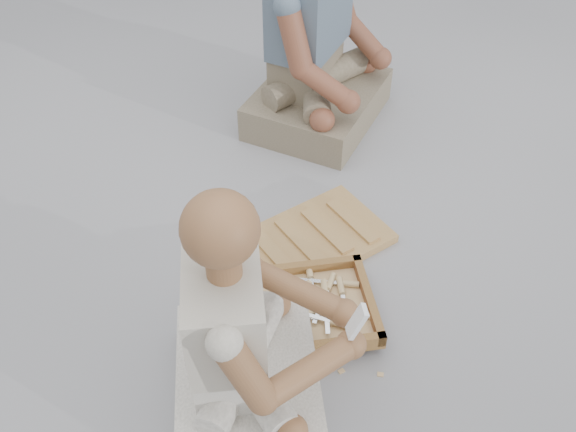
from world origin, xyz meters
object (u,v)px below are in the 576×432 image
carved_panel (314,239)px  tool_tray (306,309)px  craftsman (243,342)px  companion (317,56)px

carved_panel → tool_tray: size_ratio=0.98×
carved_panel → craftsman: size_ratio=0.65×
tool_tray → craftsman: bearing=-150.2°
carved_panel → companion: size_ratio=0.54×
tool_tray → companion: size_ratio=0.55×
carved_panel → craftsman: (-0.49, -0.47, 0.26)m
tool_tray → craftsman: (-0.29, -0.17, 0.22)m
carved_panel → companion: companion is taller
craftsman → companion: 1.48m
carved_panel → companion: (0.40, 0.71, 0.31)m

